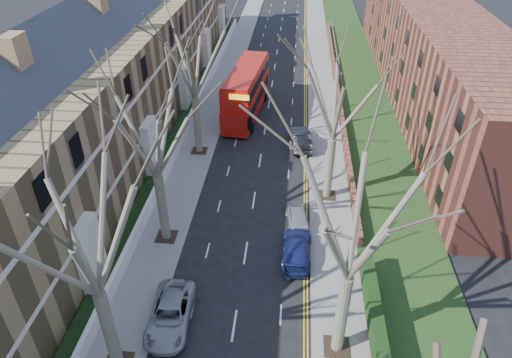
# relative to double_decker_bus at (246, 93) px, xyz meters

# --- Properties ---
(pavement_left) EXTENTS (3.00, 102.00, 0.12)m
(pavement_left) POSITION_rel_double_decker_bus_xyz_m (-3.79, 2.70, -2.37)
(pavement_left) COLOR slate
(pavement_left) RESTS_ON ground
(pavement_right) EXTENTS (3.00, 102.00, 0.12)m
(pavement_right) POSITION_rel_double_decker_bus_xyz_m (8.21, 2.70, -2.37)
(pavement_right) COLOR slate
(pavement_right) RESTS_ON ground
(terrace_left) EXTENTS (9.70, 78.00, 13.60)m
(terrace_left) POSITION_rel_double_decker_bus_xyz_m (-11.44, -5.30, 3.10)
(terrace_left) COLOR olive
(terrace_left) RESTS_ON ground
(flats_right) EXTENTS (13.97, 54.00, 10.00)m
(flats_right) POSITION_rel_double_decker_bus_xyz_m (19.67, 6.70, 2.55)
(flats_right) COLOR brown
(flats_right) RESTS_ON ground
(front_wall_left) EXTENTS (0.30, 78.00, 1.00)m
(front_wall_left) POSITION_rel_double_decker_bus_xyz_m (-5.44, -5.30, -1.81)
(front_wall_left) COLOR white
(front_wall_left) RESTS_ON ground
(grass_verge_right) EXTENTS (6.00, 102.00, 0.06)m
(grass_verge_right) POSITION_rel_double_decker_bus_xyz_m (12.71, 2.70, -2.28)
(grass_verge_right) COLOR #1D3B15
(grass_verge_right) RESTS_ON ground
(tree_left_mid) EXTENTS (10.50, 10.50, 14.71)m
(tree_left_mid) POSITION_rel_double_decker_bus_xyz_m (-3.49, -30.30, 7.12)
(tree_left_mid) COLOR #6A5E4B
(tree_left_mid) RESTS_ON ground
(tree_left_far) EXTENTS (10.15, 10.15, 14.22)m
(tree_left_far) POSITION_rel_double_decker_bus_xyz_m (-3.49, -20.30, 6.81)
(tree_left_far) COLOR #6A5E4B
(tree_left_far) RESTS_ON ground
(tree_left_dist) EXTENTS (10.50, 10.50, 14.71)m
(tree_left_dist) POSITION_rel_double_decker_bus_xyz_m (-3.49, -8.30, 7.13)
(tree_left_dist) COLOR #6A5E4B
(tree_left_dist) RESTS_ON ground
(tree_right_mid) EXTENTS (10.50, 10.50, 14.71)m
(tree_right_mid) POSITION_rel_double_decker_bus_xyz_m (7.91, -28.30, 7.12)
(tree_right_mid) COLOR #6A5E4B
(tree_right_mid) RESTS_ON ground
(tree_right_far) EXTENTS (10.15, 10.15, 14.22)m
(tree_right_far) POSITION_rel_double_decker_bus_xyz_m (7.91, -14.30, 6.81)
(tree_right_far) COLOR #6A5E4B
(tree_right_far) RESTS_ON ground
(double_decker_bus) EXTENTS (3.89, 12.07, 4.93)m
(double_decker_bus) POSITION_rel_double_decker_bus_xyz_m (0.00, 0.00, 0.00)
(double_decker_bus) COLOR #A9120C
(double_decker_bus) RESTS_ON ground
(car_left_far) EXTENTS (2.48, 5.06, 1.38)m
(car_left_far) POSITION_rel_double_decker_bus_xyz_m (-1.38, -27.40, -1.74)
(car_left_far) COLOR #95969A
(car_left_far) RESTS_ON ground
(car_right_near) EXTENTS (2.00, 4.70, 1.35)m
(car_right_near) POSITION_rel_double_decker_bus_xyz_m (5.64, -21.31, -1.76)
(car_right_near) COLOR navy
(car_right_near) RESTS_ON ground
(car_right_mid) EXTENTS (2.00, 3.91, 1.27)m
(car_right_mid) POSITION_rel_double_decker_bus_xyz_m (5.62, -17.66, -1.80)
(car_right_mid) COLOR #94969C
(car_right_mid) RESTS_ON ground
(car_right_far) EXTENTS (2.21, 4.98, 1.59)m
(car_right_far) POSITION_rel_double_decker_bus_xyz_m (5.74, -6.39, -1.64)
(car_right_far) COLOR black
(car_right_far) RESTS_ON ground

